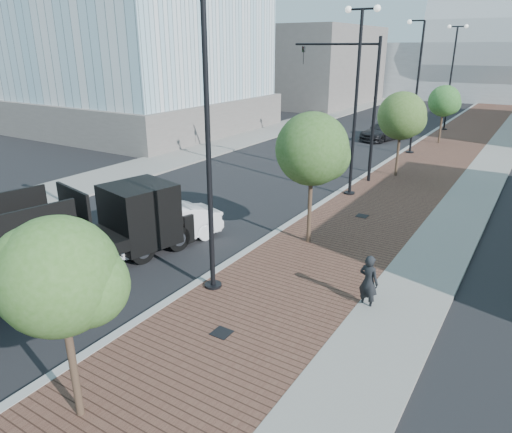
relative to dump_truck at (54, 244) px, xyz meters
The scene contains 23 objects.
sidewalk 33.18m from the dump_truck, 76.40° to the left, with size 7.00×140.00×0.12m, color #4C2D23.
concrete_strip 33.92m from the dump_truck, 71.96° to the left, with size 2.40×140.00×0.13m, color slate.
curb 32.54m from the dump_truck, 82.41° to the left, with size 0.30×140.00×0.14m, color gray.
west_sidewalk 33.41m from the dump_truck, 105.11° to the left, with size 4.00×140.00×0.12m, color slate.
dump_truck is the anchor object (origin of this frame).
white_sedan 4.42m from the dump_truck, 76.16° to the left, with size 1.59×4.55×1.50m, color silver.
dark_car_mid 28.57m from the dump_truck, 97.10° to the left, with size 1.93×4.18×1.16m, color black.
dark_car_far 30.76m from the dump_truck, 87.22° to the left, with size 2.04×5.02×1.46m, color black.
pedestrian 10.27m from the dump_truck, 21.82° to the left, with size 0.63×0.41×1.73m, color black.
streetlight_1 6.10m from the dump_truck, 25.00° to the left, with size 1.44×0.56×9.21m.
streetlight_2 15.46m from the dump_truck, 71.01° to the left, with size 1.72×0.56×9.28m.
streetlight_3 26.84m from the dump_truck, 79.66° to the left, with size 1.44×0.56×9.21m.
streetlight_4 38.70m from the dump_truck, 82.70° to the left, with size 1.72×0.56×9.28m.
traffic_mast 18.07m from the dump_truck, 76.94° to the left, with size 5.09×0.20×8.00m.
tree_0 7.33m from the dump_truck, 32.22° to the right, with size 2.38×2.33×4.57m.
tree_1 9.72m from the dump_truck, 50.68° to the left, with size 2.77×2.77×5.26m.
tree_2 20.29m from the dump_truck, 72.85° to the left, with size 2.77×2.77×5.08m.
tree_3 31.89m from the dump_truck, 79.24° to the left, with size 2.47×2.44×4.66m.
tower_podium 31.23m from the dump_truck, 129.12° to the left, with size 19.00×19.00×3.00m, color #5F5955.
convention_center 77.41m from the dump_truck, 88.30° to the left, with size 50.00×30.00×50.00m.
commercial_block_nw 54.67m from the dump_truck, 106.73° to the left, with size 14.00×20.00×10.00m, color #605A56.
utility_cover_1 6.80m from the dump_truck, ahead, with size 0.50×0.50×0.02m, color black.
utility_cover_2 13.13m from the dump_truck, 59.20° to the left, with size 0.50×0.50×0.02m, color black.
Camera 1 is at (8.94, -0.68, 7.48)m, focal length 32.66 mm.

